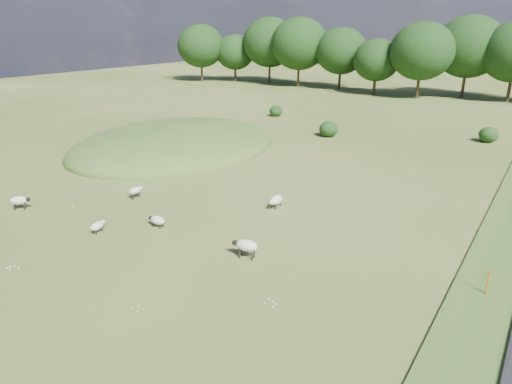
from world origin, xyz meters
TOP-DOWN VIEW (x-y plane):
  - ground at (0.00, 20.00)m, footprint 160.00×160.00m
  - mound at (-12.00, 12.00)m, footprint 16.00×20.00m
  - treeline at (-1.06, 55.44)m, footprint 96.28×14.66m
  - shrubs at (-0.35, 26.88)m, footprint 24.59×7.88m
  - marker_post at (14.86, 1.26)m, footprint 0.06×0.06m
  - sheep_0 at (-2.99, -3.43)m, footprint 0.61×1.07m
  - sheep_1 at (2.96, 4.69)m, footprint 0.62×1.31m
  - sheep_2 at (5.06, -1.42)m, footprint 1.33×0.78m
  - sheep_3 at (-0.89, -1.21)m, footprint 1.08×0.50m
  - sheep_4 at (-9.37, -3.91)m, footprint 1.07×1.04m
  - sheep_5 at (-5.17, 1.16)m, footprint 0.49×1.02m

SIDE VIEW (x-z plane):
  - ground at x=0.00m, z-range 0.00..0.00m
  - mound at x=-12.00m, z-range -2.00..2.00m
  - sheep_0 at x=-2.99m, z-range 0.08..0.67m
  - sheep_3 at x=-0.89m, z-range 0.08..0.71m
  - sheep_1 at x=2.96m, z-range 0.10..0.84m
  - sheep_5 at x=-5.17m, z-range 0.14..0.88m
  - sheep_4 at x=-9.37m, z-range 0.16..0.99m
  - marker_post at x=14.86m, z-range 0.00..1.20m
  - sheep_2 at x=5.06m, z-range 0.18..1.11m
  - shrubs at x=-0.35m, z-range -0.04..1.47m
  - treeline at x=-1.06m, z-range 0.72..12.41m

